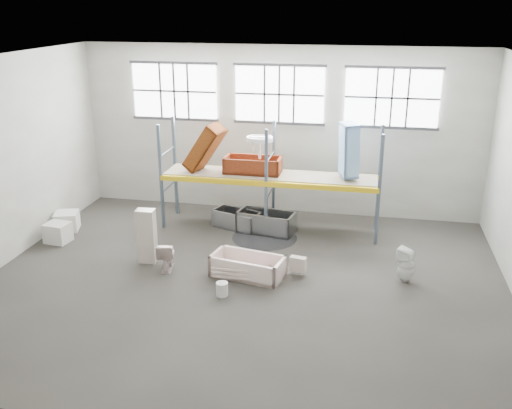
% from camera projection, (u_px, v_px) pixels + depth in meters
% --- Properties ---
extents(floor, '(12.00, 10.00, 0.10)m').
position_uv_depth(floor, '(243.00, 284.00, 13.23)').
color(floor, '#47433C').
rests_on(floor, ground).
extents(ceiling, '(12.00, 10.00, 0.10)m').
position_uv_depth(ceiling, '(241.00, 59.00, 11.50)').
color(ceiling, silver).
rests_on(ceiling, ground).
extents(wall_back, '(12.00, 0.10, 5.00)m').
position_uv_depth(wall_back, '(279.00, 131.00, 17.03)').
color(wall_back, '#9E9D92').
rests_on(wall_back, ground).
extents(wall_front, '(12.00, 0.10, 5.00)m').
position_uv_depth(wall_front, '(161.00, 288.00, 7.71)').
color(wall_front, '#AAAA9D').
rests_on(wall_front, ground).
extents(window_left, '(2.60, 0.04, 1.60)m').
position_uv_depth(window_left, '(175.00, 91.00, 17.15)').
color(window_left, white).
rests_on(window_left, wall_back).
extents(window_mid, '(2.60, 0.04, 1.60)m').
position_uv_depth(window_mid, '(279.00, 94.00, 16.55)').
color(window_mid, white).
rests_on(window_mid, wall_back).
extents(window_right, '(2.60, 0.04, 1.60)m').
position_uv_depth(window_right, '(392.00, 98.00, 15.96)').
color(window_right, white).
rests_on(window_right, wall_back).
extents(rack_upright_la, '(0.08, 0.08, 3.00)m').
position_uv_depth(rack_upright_la, '(161.00, 177.00, 15.94)').
color(rack_upright_la, slate).
rests_on(rack_upright_la, floor).
extents(rack_upright_lb, '(0.08, 0.08, 3.00)m').
position_uv_depth(rack_upright_lb, '(175.00, 166.00, 17.04)').
color(rack_upright_lb, slate).
rests_on(rack_upright_lb, floor).
extents(rack_upright_ma, '(0.08, 0.08, 3.00)m').
position_uv_depth(rack_upright_ma, '(266.00, 184.00, 15.38)').
color(rack_upright_ma, slate).
rests_on(rack_upright_ma, floor).
extents(rack_upright_mb, '(0.08, 0.08, 3.00)m').
position_uv_depth(rack_upright_mb, '(274.00, 172.00, 16.49)').
color(rack_upright_mb, slate).
rests_on(rack_upright_mb, floor).
extents(rack_upright_ra, '(0.08, 0.08, 3.00)m').
position_uv_depth(rack_upright_ra, '(379.00, 191.00, 14.82)').
color(rack_upright_ra, slate).
rests_on(rack_upright_ra, floor).
extents(rack_upright_rb, '(0.08, 0.08, 3.00)m').
position_uv_depth(rack_upright_rb, '(379.00, 178.00, 15.93)').
color(rack_upright_rb, slate).
rests_on(rack_upright_rb, floor).
extents(rack_beam_front, '(6.00, 0.10, 0.14)m').
position_uv_depth(rack_beam_front, '(266.00, 184.00, 15.38)').
color(rack_beam_front, yellow).
rests_on(rack_beam_front, floor).
extents(rack_beam_back, '(6.00, 0.10, 0.14)m').
position_uv_depth(rack_beam_back, '(274.00, 172.00, 16.49)').
color(rack_beam_back, yellow).
rests_on(rack_beam_back, floor).
extents(shelf_deck, '(5.90, 1.10, 0.03)m').
position_uv_depth(shelf_deck, '(270.00, 175.00, 15.91)').
color(shelf_deck, gray).
rests_on(shelf_deck, floor).
extents(wet_patch, '(1.80, 1.80, 0.00)m').
position_uv_depth(wet_patch, '(265.00, 238.00, 15.70)').
color(wet_patch, black).
rests_on(wet_patch, floor).
extents(bathtub_beige, '(1.83, 1.12, 0.50)m').
position_uv_depth(bathtub_beige, '(248.00, 266.00, 13.46)').
color(bathtub_beige, beige).
rests_on(bathtub_beige, floor).
extents(cistern_spare, '(0.40, 0.24, 0.36)m').
position_uv_depth(cistern_spare, '(298.00, 264.00, 13.50)').
color(cistern_spare, beige).
rests_on(cistern_spare, bathtub_beige).
extents(sink_in_tub, '(0.45, 0.45, 0.15)m').
position_uv_depth(sink_in_tub, '(276.00, 270.00, 13.46)').
color(sink_in_tub, '#C3AAA3').
rests_on(sink_in_tub, bathtub_beige).
extents(toilet_beige, '(0.52, 0.77, 0.72)m').
position_uv_depth(toilet_beige, '(167.00, 255.00, 13.78)').
color(toilet_beige, beige).
rests_on(toilet_beige, floor).
extents(cistern_tall, '(0.46, 0.31, 1.38)m').
position_uv_depth(cistern_tall, '(147.00, 236.00, 14.05)').
color(cistern_tall, beige).
rests_on(cistern_tall, floor).
extents(toilet_white, '(0.51, 0.50, 0.84)m').
position_uv_depth(toilet_white, '(406.00, 265.00, 13.13)').
color(toilet_white, white).
rests_on(toilet_white, floor).
extents(steel_tub_left, '(1.49, 1.06, 0.50)m').
position_uv_depth(steel_tub_left, '(237.00, 219.00, 16.36)').
color(steel_tub_left, '#A5A8AE').
rests_on(steel_tub_left, floor).
extents(steel_tub_right, '(1.70, 1.02, 0.58)m').
position_uv_depth(steel_tub_right, '(266.00, 222.00, 16.05)').
color(steel_tub_right, '#919598').
rests_on(steel_tub_right, floor).
extents(rust_tub_flat, '(1.59, 0.74, 0.45)m').
position_uv_depth(rust_tub_flat, '(253.00, 165.00, 15.98)').
color(rust_tub_flat, brown).
rests_on(rust_tub_flat, shelf_deck).
extents(rust_tub_tilted, '(1.29, 0.93, 1.42)m').
position_uv_depth(rust_tub_tilted, '(205.00, 148.00, 15.89)').
color(rust_tub_tilted, '#8A4E12').
rests_on(rust_tub_tilted, shelf_deck).
extents(sink_on_shelf, '(0.79, 0.65, 0.64)m').
position_uv_depth(sink_on_shelf, '(260.00, 158.00, 15.66)').
color(sink_on_shelf, white).
rests_on(sink_on_shelf, rust_tub_flat).
extents(blue_tub_upright, '(0.65, 0.79, 1.46)m').
position_uv_depth(blue_tub_upright, '(349.00, 150.00, 15.23)').
color(blue_tub_upright, '#8ABCF3').
rests_on(blue_tub_upright, shelf_deck).
extents(bucket, '(0.30, 0.30, 0.31)m').
position_uv_depth(bucket, '(222.00, 289.00, 12.59)').
color(bucket, silver).
rests_on(bucket, floor).
extents(carton_near, '(0.68, 0.60, 0.53)m').
position_uv_depth(carton_near, '(58.00, 233.00, 15.37)').
color(carton_near, silver).
rests_on(carton_near, floor).
extents(carton_far, '(0.79, 0.79, 0.52)m').
position_uv_depth(carton_far, '(67.00, 221.00, 16.17)').
color(carton_far, white).
rests_on(carton_far, floor).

